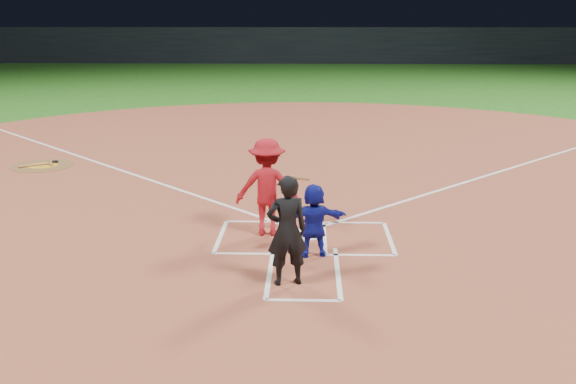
{
  "coord_description": "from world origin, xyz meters",
  "views": [
    {
      "loc": [
        0.06,
        -11.41,
        4.0
      ],
      "look_at": [
        -0.3,
        -0.4,
        1.0
      ],
      "focal_mm": 40.0,
      "sensor_mm": 36.0,
      "label": 1
    }
  ],
  "objects_px": {
    "umpire": "(287,231)",
    "catcher": "(314,220)",
    "home_plate": "(305,237)",
    "on_deck_circle": "(42,166)",
    "batter_at_plate": "(267,187)"
  },
  "relations": [
    {
      "from": "catcher",
      "to": "umpire",
      "type": "height_order",
      "value": "umpire"
    },
    {
      "from": "catcher",
      "to": "on_deck_circle",
      "type": "bearing_deg",
      "value": -51.97
    },
    {
      "from": "on_deck_circle",
      "to": "catcher",
      "type": "xyz_separation_m",
      "value": [
        7.52,
        -6.74,
        0.64
      ]
    },
    {
      "from": "on_deck_circle",
      "to": "catcher",
      "type": "relative_size",
      "value": 1.32
    },
    {
      "from": "on_deck_circle",
      "to": "catcher",
      "type": "height_order",
      "value": "catcher"
    },
    {
      "from": "home_plate",
      "to": "umpire",
      "type": "relative_size",
      "value": 0.35
    },
    {
      "from": "umpire",
      "to": "catcher",
      "type": "bearing_deg",
      "value": -123.83
    },
    {
      "from": "home_plate",
      "to": "on_deck_circle",
      "type": "height_order",
      "value": "home_plate"
    },
    {
      "from": "home_plate",
      "to": "catcher",
      "type": "xyz_separation_m",
      "value": [
        0.16,
        -0.95,
        0.63
      ]
    },
    {
      "from": "on_deck_circle",
      "to": "batter_at_plate",
      "type": "xyz_separation_m",
      "value": [
        6.65,
        -5.6,
        0.92
      ]
    },
    {
      "from": "umpire",
      "to": "batter_at_plate",
      "type": "relative_size",
      "value": 0.94
    },
    {
      "from": "catcher",
      "to": "umpire",
      "type": "distance_m",
      "value": 1.32
    },
    {
      "from": "catcher",
      "to": "batter_at_plate",
      "type": "distance_m",
      "value": 1.46
    },
    {
      "from": "home_plate",
      "to": "batter_at_plate",
      "type": "distance_m",
      "value": 1.17
    },
    {
      "from": "batter_at_plate",
      "to": "on_deck_circle",
      "type": "bearing_deg",
      "value": 139.92
    }
  ]
}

